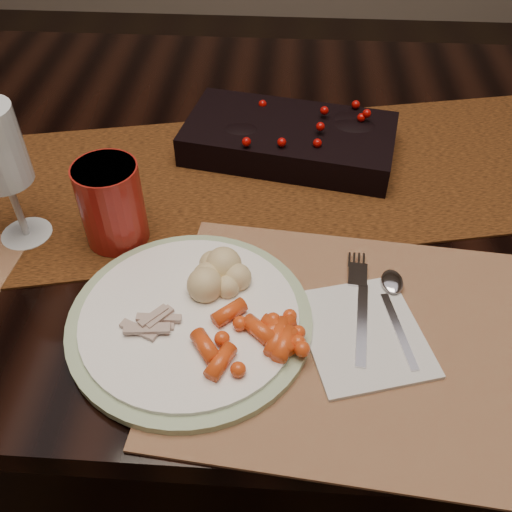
# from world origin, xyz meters

# --- Properties ---
(floor) EXTENTS (5.00, 5.00, 0.00)m
(floor) POSITION_xyz_m (0.00, 0.00, 0.00)
(floor) COLOR black
(floor) RESTS_ON ground
(dining_table) EXTENTS (1.80, 1.00, 0.75)m
(dining_table) POSITION_xyz_m (0.00, 0.00, 0.38)
(dining_table) COLOR black
(dining_table) RESTS_ON floor
(table_runner) EXTENTS (1.82, 0.74, 0.00)m
(table_runner) POSITION_xyz_m (0.05, -0.01, 0.75)
(table_runner) COLOR black
(table_runner) RESTS_ON dining_table
(centerpiece) EXTENTS (0.36, 0.23, 0.07)m
(centerpiece) POSITION_xyz_m (0.06, 0.05, 0.79)
(centerpiece) COLOR black
(centerpiece) RESTS_ON table_runner
(placemat_main) EXTENTS (0.51, 0.40, 0.00)m
(placemat_main) POSITION_xyz_m (0.16, -0.33, 0.75)
(placemat_main) COLOR brown
(placemat_main) RESTS_ON dining_table
(dinner_plate) EXTENTS (0.37, 0.37, 0.02)m
(dinner_plate) POSITION_xyz_m (-0.05, -0.32, 0.76)
(dinner_plate) COLOR white
(dinner_plate) RESTS_ON placemat_main
(baby_carrots) EXTENTS (0.13, 0.11, 0.02)m
(baby_carrots) POSITION_xyz_m (0.02, -0.36, 0.78)
(baby_carrots) COLOR #D44315
(baby_carrots) RESTS_ON dinner_plate
(mashed_potatoes) EXTENTS (0.08, 0.08, 0.04)m
(mashed_potatoes) POSITION_xyz_m (-0.03, -0.27, 0.79)
(mashed_potatoes) COLOR #EDCB80
(mashed_potatoes) RESTS_ON dinner_plate
(turkey_shreds) EXTENTS (0.08, 0.07, 0.02)m
(turkey_shreds) POSITION_xyz_m (-0.10, -0.34, 0.78)
(turkey_shreds) COLOR beige
(turkey_shreds) RESTS_ON dinner_plate
(napkin) EXTENTS (0.17, 0.19, 0.01)m
(napkin) POSITION_xyz_m (0.15, -0.33, 0.76)
(napkin) COLOR silver
(napkin) RESTS_ON placemat_main
(fork) EXTENTS (0.04, 0.16, 0.00)m
(fork) POSITION_xyz_m (0.15, -0.29, 0.76)
(fork) COLOR silver
(fork) RESTS_ON napkin
(spoon) EXTENTS (0.06, 0.15, 0.00)m
(spoon) POSITION_xyz_m (0.19, -0.30, 0.76)
(spoon) COLOR silver
(spoon) RESTS_ON napkin
(red_cup) EXTENTS (0.11, 0.11, 0.12)m
(red_cup) POSITION_xyz_m (-0.18, -0.17, 0.81)
(red_cup) COLOR maroon
(red_cup) RESTS_ON placemat_main
(wine_glass) EXTENTS (0.09, 0.09, 0.20)m
(wine_glass) POSITION_xyz_m (-0.31, -0.18, 0.85)
(wine_glass) COLOR silver
(wine_glass) RESTS_ON dining_table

